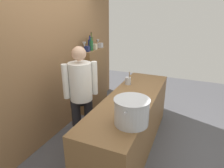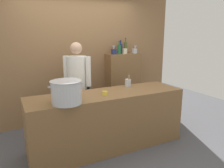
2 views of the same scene
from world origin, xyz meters
The scene contains 16 objects.
ground_plane centered at (0.00, 0.00, 0.00)m, with size 8.00×8.00×0.00m, color #4C4C51.
brick_back_panel centered at (0.00, 1.40, 1.50)m, with size 4.40×0.10×3.00m, color olive.
prep_counter centered at (0.00, 0.00, 0.45)m, with size 2.45×0.70×0.90m, color brown.
bar_cabinet centered at (0.96, 1.19, 0.69)m, with size 0.76×0.32×1.38m, color brown.
chef centered at (-0.25, 0.73, 0.96)m, with size 0.44×0.44×1.66m.
stockpot_large centered at (-0.70, -0.22, 1.05)m, with size 0.47×0.41×0.31m.
utensil_crock centered at (0.51, 0.23, 0.97)m, with size 0.10×0.10×0.24m.
butter_jar centered at (-0.09, -0.09, 0.93)m, with size 0.07×0.07×0.06m, color yellow.
wine_bottle_cobalt centered at (0.88, 1.18, 1.49)m, with size 0.08×0.08×0.29m.
wine_bottle_green centered at (0.81, 1.12, 1.49)m, with size 0.07×0.07×0.27m.
wine_bottle_olive centered at (1.03, 1.23, 1.51)m, with size 0.07×0.07×0.33m.
wine_glass_wide centered at (0.75, 1.24, 1.51)m, with size 0.08×0.08×0.18m.
wine_glass_short centered at (1.26, 1.20, 1.50)m, with size 0.08×0.08×0.16m.
spice_tin_silver centered at (1.18, 1.09, 1.44)m, with size 0.09×0.09×0.10m, color #B2B2B7.
spice_tin_cream centered at (0.94, 1.11, 1.44)m, with size 0.08×0.08×0.11m, color beige.
spice_tin_navy centered at (0.70, 1.15, 1.44)m, with size 0.09×0.09×0.10m, color navy.
Camera 1 is at (-2.56, -0.78, 2.11)m, focal length 30.93 mm.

